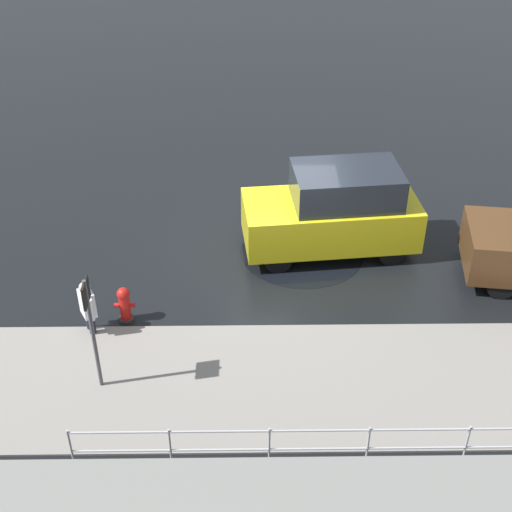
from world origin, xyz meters
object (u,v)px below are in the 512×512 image
(sign_post, at_px, (90,319))
(pedestrian, at_px, (87,305))
(moving_hatchback, at_px, (335,211))
(fire_hydrant, at_px, (125,305))

(sign_post, bearing_deg, pedestrian, -73.55)
(moving_hatchback, distance_m, fire_hydrant, 5.14)
(fire_hydrant, xyz_separation_m, pedestrian, (0.64, 0.35, 0.28))
(pedestrian, distance_m, sign_post, 1.81)
(moving_hatchback, distance_m, sign_post, 6.39)
(fire_hydrant, bearing_deg, moving_hatchback, -150.52)
(moving_hatchback, height_order, pedestrian, moving_hatchback)
(moving_hatchback, bearing_deg, pedestrian, 29.41)
(sign_post, bearing_deg, moving_hatchback, -136.69)
(moving_hatchback, xyz_separation_m, fire_hydrant, (4.44, 2.51, -0.63))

